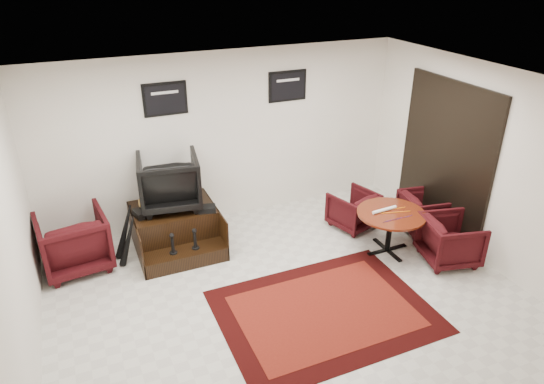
{
  "coord_description": "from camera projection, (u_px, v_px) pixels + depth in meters",
  "views": [
    {
      "loc": [
        -2.22,
        -4.62,
        4.08
      ],
      "look_at": [
        0.15,
        0.9,
        1.12
      ],
      "focal_mm": 32.0,
      "sensor_mm": 36.0,
      "label": 1
    }
  ],
  "objects": [
    {
      "name": "ground",
      "position": [
        288.0,
        298.0,
        6.4
      ],
      "size": [
        6.0,
        6.0,
        0.0
      ],
      "primitive_type": "plane",
      "color": "beige",
      "rests_on": "ground"
    },
    {
      "name": "room_shell",
      "position": [
        317.0,
        165.0,
        5.85
      ],
      "size": [
        6.02,
        5.02,
        2.81
      ],
      "color": "silver",
      "rests_on": "ground"
    },
    {
      "name": "area_rug",
      "position": [
        324.0,
        311.0,
        6.15
      ],
      "size": [
        2.63,
        1.97,
        0.01
      ],
      "color": "black",
      "rests_on": "ground"
    },
    {
      "name": "shine_podium",
      "position": [
        176.0,
        229.0,
        7.42
      ],
      "size": [
        1.24,
        1.27,
        0.64
      ],
      "color": "black",
      "rests_on": "ground"
    },
    {
      "name": "shine_chair",
      "position": [
        169.0,
        179.0,
        7.18
      ],
      "size": [
        0.99,
        0.94,
        0.9
      ],
      "primitive_type": "imported",
      "rotation": [
        0.0,
        0.0,
        2.99
      ],
      "color": "black",
      "rests_on": "shine_podium"
    },
    {
      "name": "shoes_pair",
      "position": [
        142.0,
        213.0,
        7.07
      ],
      "size": [
        0.28,
        0.31,
        0.1
      ],
      "color": "black",
      "rests_on": "shine_podium"
    },
    {
      "name": "polish_kit",
      "position": [
        207.0,
        209.0,
        7.19
      ],
      "size": [
        0.29,
        0.23,
        0.09
      ],
      "primitive_type": "cube",
      "rotation": [
        0.0,
        0.0,
        -0.26
      ],
      "color": "black",
      "rests_on": "shine_podium"
    },
    {
      "name": "umbrella_black",
      "position": [
        128.0,
        241.0,
        6.93
      ],
      "size": [
        0.29,
        0.11,
        0.79
      ],
      "primitive_type": null,
      "color": "black",
      "rests_on": "ground"
    },
    {
      "name": "umbrella_hooked",
      "position": [
        125.0,
        231.0,
        7.09
      ],
      "size": [
        0.32,
        0.12,
        0.87
      ],
      "primitive_type": null,
      "color": "black",
      "rests_on": "ground"
    },
    {
      "name": "armchair_side",
      "position": [
        73.0,
        239.0,
        6.84
      ],
      "size": [
        0.99,
        0.94,
        0.93
      ],
      "primitive_type": "imported",
      "rotation": [
        0.0,
        0.0,
        3.26
      ],
      "color": "black",
      "rests_on": "ground"
    },
    {
      "name": "meeting_table",
      "position": [
        391.0,
        218.0,
        7.16
      ],
      "size": [
        1.01,
        1.01,
        0.66
      ],
      "color": "#49140A",
      "rests_on": "ground"
    },
    {
      "name": "table_chair_back",
      "position": [
        353.0,
        208.0,
        7.94
      ],
      "size": [
        0.81,
        0.78,
        0.68
      ],
      "primitive_type": "imported",
      "rotation": [
        0.0,
        0.0,
        3.43
      ],
      "color": "black",
      "rests_on": "ground"
    },
    {
      "name": "table_chair_window",
      "position": [
        425.0,
        210.0,
        7.84
      ],
      "size": [
        0.75,
        0.78,
        0.71
      ],
      "primitive_type": "imported",
      "rotation": [
        0.0,
        0.0,
        1.41
      ],
      "color": "black",
      "rests_on": "ground"
    },
    {
      "name": "table_chair_corner",
      "position": [
        451.0,
        238.0,
        7.02
      ],
      "size": [
        0.85,
        0.88,
        0.76
      ],
      "primitive_type": "imported",
      "rotation": [
        0.0,
        0.0,
        1.34
      ],
      "color": "black",
      "rests_on": "ground"
    },
    {
      "name": "paper_roll",
      "position": [
        384.0,
        210.0,
        7.15
      ],
      "size": [
        0.42,
        0.08,
        0.05
      ],
      "primitive_type": "cylinder",
      "rotation": [
        0.0,
        1.57,
        0.07
      ],
      "color": "white",
      "rests_on": "meeting_table"
    },
    {
      "name": "table_clutter",
      "position": [
        395.0,
        213.0,
        7.1
      ],
      "size": [
        0.57,
        0.31,
        0.01
      ],
      "color": "orange",
      "rests_on": "meeting_table"
    }
  ]
}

